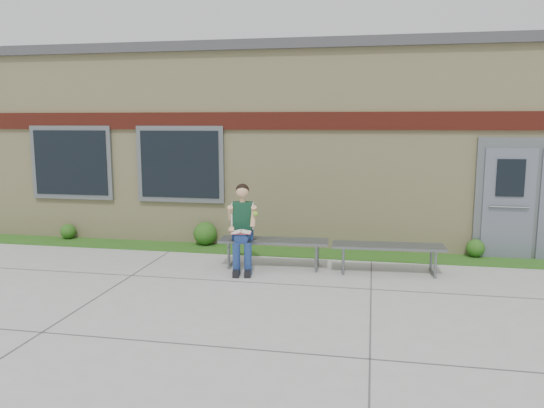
# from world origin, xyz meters

# --- Properties ---
(ground) EXTENTS (80.00, 80.00, 0.00)m
(ground) POSITION_xyz_m (0.00, 0.00, 0.00)
(ground) COLOR #9E9E99
(ground) RESTS_ON ground
(grass_strip) EXTENTS (16.00, 0.80, 0.02)m
(grass_strip) POSITION_xyz_m (0.00, 2.60, 0.01)
(grass_strip) COLOR #194A13
(grass_strip) RESTS_ON ground
(school_building) EXTENTS (16.20, 6.22, 4.20)m
(school_building) POSITION_xyz_m (-0.00, 5.99, 2.10)
(school_building) COLOR beige
(school_building) RESTS_ON ground
(bench_left) EXTENTS (1.96, 0.64, 0.50)m
(bench_left) POSITION_xyz_m (-0.73, 1.49, 0.39)
(bench_left) COLOR slate
(bench_left) RESTS_ON ground
(bench_right) EXTENTS (1.93, 0.64, 0.49)m
(bench_right) POSITION_xyz_m (1.27, 1.49, 0.38)
(bench_right) COLOR slate
(bench_right) RESTS_ON ground
(girl) EXTENTS (0.58, 0.93, 1.50)m
(girl) POSITION_xyz_m (-1.25, 1.27, 0.78)
(girl) COLOR navy
(girl) RESTS_ON ground
(shrub_west) EXTENTS (0.33, 0.33, 0.33)m
(shrub_west) POSITION_xyz_m (-5.62, 2.85, 0.18)
(shrub_west) COLOR #194A13
(shrub_west) RESTS_ON grass_strip
(shrub_mid) EXTENTS (0.49, 0.49, 0.49)m
(shrub_mid) POSITION_xyz_m (-2.45, 2.85, 0.26)
(shrub_mid) COLOR #194A13
(shrub_mid) RESTS_ON grass_strip
(shrub_east) EXTENTS (0.34, 0.34, 0.34)m
(shrub_east) POSITION_xyz_m (2.95, 2.85, 0.19)
(shrub_east) COLOR #194A13
(shrub_east) RESTS_ON grass_strip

